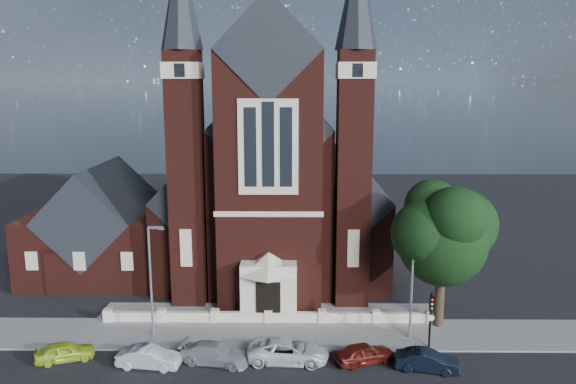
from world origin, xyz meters
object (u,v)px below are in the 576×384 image
(church, at_px, (275,178))
(street_lamp_left, at_px, (152,275))
(street_tree, at_px, (445,236))
(traffic_signal, at_px, (431,313))
(car_silver_b, at_px, (215,354))
(car_dark_red, at_px, (364,353))
(car_lime_van, at_px, (65,352))
(car_silver_a, at_px, (149,357))
(car_white_suv, at_px, (288,351))
(car_navy, at_px, (427,361))
(street_lamp_right, at_px, (414,276))
(parish_hall, at_px, (103,230))

(church, relative_size, street_lamp_left, 4.31)
(street_tree, bearing_deg, street_lamp_left, -175.24)
(traffic_signal, height_order, car_silver_b, traffic_signal)
(street_tree, bearing_deg, traffic_signal, -115.95)
(car_dark_red, bearing_deg, church, -3.76)
(car_lime_van, relative_size, car_silver_a, 0.91)
(traffic_signal, height_order, car_white_suv, traffic_signal)
(traffic_signal, height_order, car_dark_red, traffic_signal)
(car_lime_van, bearing_deg, church, -49.67)
(street_tree, distance_m, car_navy, 9.12)
(car_lime_van, bearing_deg, street_lamp_right, -101.38)
(street_lamp_left, height_order, car_silver_b, street_lamp_left)
(car_white_suv, xyz_separation_m, car_navy, (8.66, -1.10, -0.08))
(car_silver_b, xyz_separation_m, car_white_suv, (4.67, 0.28, 0.07))
(street_tree, xyz_separation_m, traffic_signal, (-1.60, -3.28, -4.38))
(street_tree, height_order, car_dark_red, street_tree)
(car_silver_a, bearing_deg, street_lamp_left, 15.45)
(car_silver_a, relative_size, car_navy, 1.02)
(car_lime_van, xyz_separation_m, car_navy, (23.06, -1.07, 0.02))
(street_tree, bearing_deg, car_navy, -111.45)
(car_white_suv, xyz_separation_m, car_dark_red, (4.86, -0.18, -0.06))
(church, height_order, street_lamp_left, church)
(car_lime_van, xyz_separation_m, car_dark_red, (19.26, -0.16, 0.04))
(church, bearing_deg, car_white_suv, -86.07)
(street_lamp_right, xyz_separation_m, car_white_suv, (-8.56, -3.32, -3.87))
(car_lime_van, relative_size, car_silver_b, 0.81)
(parish_hall, bearing_deg, car_lime_van, -79.77)
(traffic_signal, xyz_separation_m, car_white_suv, (-9.47, -1.75, -1.86))
(parish_hall, relative_size, car_lime_van, 3.34)
(car_navy, bearing_deg, car_silver_a, 100.89)
(street_tree, bearing_deg, car_dark_red, -139.98)
(street_tree, distance_m, car_dark_red, 10.26)
(street_tree, bearing_deg, car_silver_b, -161.35)
(street_tree, relative_size, car_lime_van, 2.93)
(street_lamp_left, relative_size, car_silver_a, 2.02)
(car_navy, bearing_deg, car_dark_red, 88.24)
(church, height_order, street_tree, church)
(car_lime_van, relative_size, car_dark_red, 0.94)
(street_lamp_left, xyz_separation_m, traffic_signal, (18.91, -1.57, -2.02))
(parish_hall, bearing_deg, street_lamp_right, -28.22)
(street_tree, xyz_separation_m, car_navy, (-2.41, -6.13, -6.31))
(car_lime_van, height_order, car_navy, car_navy)
(car_dark_red, xyz_separation_m, car_navy, (3.80, -0.92, -0.02))
(parish_hall, xyz_separation_m, car_silver_b, (12.86, -17.60, -3.35))
(car_silver_a, distance_m, car_navy, 17.43)
(street_lamp_left, distance_m, traffic_signal, 19.08)
(parish_hall, distance_m, street_lamp_left, 16.18)
(street_lamp_left, bearing_deg, car_lime_van, -145.99)
(traffic_signal, xyz_separation_m, car_lime_van, (-23.87, -1.77, -1.96))
(car_silver_b, xyz_separation_m, car_navy, (13.33, -0.82, -0.01))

